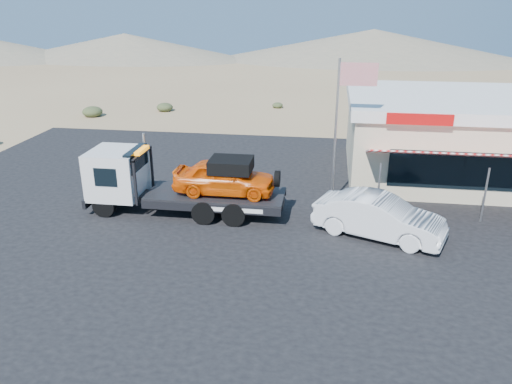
% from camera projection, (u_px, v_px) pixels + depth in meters
% --- Properties ---
extents(ground, '(120.00, 120.00, 0.00)m').
position_uv_depth(ground, '(199.00, 242.00, 17.96)').
color(ground, '#927353').
rests_on(ground, ground).
extents(asphalt_lot, '(32.00, 24.00, 0.02)m').
position_uv_depth(asphalt_lot, '(265.00, 212.00, 20.45)').
color(asphalt_lot, black).
rests_on(asphalt_lot, ground).
extents(tow_truck, '(7.82, 2.32, 2.61)m').
position_uv_depth(tow_truck, '(180.00, 180.00, 19.94)').
color(tow_truck, black).
rests_on(tow_truck, asphalt_lot).
extents(white_sedan, '(4.95, 3.22, 1.54)m').
position_uv_depth(white_sedan, '(379.00, 217.00, 18.08)').
color(white_sedan, silver).
rests_on(white_sedan, asphalt_lot).
extents(jerky_store, '(10.40, 9.97, 3.90)m').
position_uv_depth(jerky_store, '(455.00, 136.00, 24.07)').
color(jerky_store, beige).
rests_on(jerky_store, asphalt_lot).
extents(flagpole, '(1.55, 0.10, 6.00)m').
position_uv_depth(flagpole, '(342.00, 116.00, 20.06)').
color(flagpole, '#99999E').
rests_on(flagpole, asphalt_lot).
extents(desert_scrub, '(22.87, 35.07, 0.79)m').
position_uv_depth(desert_scrub, '(37.00, 137.00, 30.24)').
color(desert_scrub, '#2D3B20').
rests_on(desert_scrub, ground).
extents(distant_hills, '(126.00, 48.00, 4.20)m').
position_uv_depth(distant_hills, '(230.00, 46.00, 69.42)').
color(distant_hills, '#726B59').
rests_on(distant_hills, ground).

